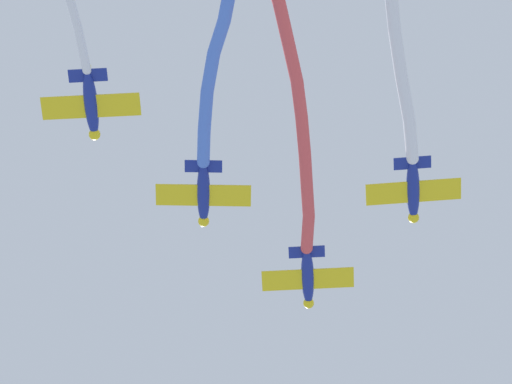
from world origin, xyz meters
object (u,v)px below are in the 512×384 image
airplane_left_wing (204,194)px  airplane_right_wing (413,190)px  airplane_slot (91,105)px  airplane_lead (308,278)px

airplane_left_wing → airplane_right_wing: bearing=-91.5°
airplane_left_wing → airplane_slot: (9.34, -4.69, -0.30)m
airplane_lead → airplane_right_wing: 10.46m
airplane_lead → airplane_right_wing: size_ratio=1.00×
airplane_lead → airplane_right_wing: airplane_right_wing is taller
airplane_lead → airplane_slot: (18.68, -9.40, -0.30)m
airplane_lead → airplane_left_wing: 10.46m
airplane_left_wing → airplane_right_wing: (-5.65, 14.49, 0.30)m
airplane_right_wing → airplane_slot: airplane_right_wing is taller
airplane_slot → airplane_right_wing: bearing=-71.0°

